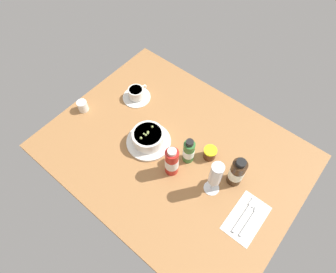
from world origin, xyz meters
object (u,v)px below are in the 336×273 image
Objects in this scene: creamer_jug at (83,106)px; jam_jar at (210,153)px; porridge_bowl at (148,138)px; wine_glass at (216,175)px; cutlery_setting at (247,217)px; sauce_bottle_red at (172,162)px; coffee_cup at (136,94)px; sauce_bottle_brown at (237,172)px; sauce_bottle_green at (189,151)px.

jam_jar is at bearing 15.68° from creamer_jug.
porridge_bowl is 1.04× the size of wine_glass.
cutlery_setting is 1.20× the size of sauce_bottle_red.
creamer_jug is at bearing -123.76° from coffee_cup.
jam_jar is at bearing 168.69° from sauce_bottle_brown.
creamer_jug is 77.63cm from sauce_bottle_brown.
coffee_cup and creamer_jug have the same top height.
sauce_bottle_brown is 26.02cm from sauce_bottle_red.
sauce_bottle_red is at bearing -150.66° from sauce_bottle_brown.
creamer_jug is (-14.63, -21.88, 0.21)cm from coffee_cup.
sauce_bottle_brown is (76.12, 14.53, 4.63)cm from creamer_jug.
sauce_bottle_red reaches higher than coffee_cup.
sauce_bottle_green is (1.99, 8.76, -1.29)cm from sauce_bottle_red.
porridge_bowl is at bearing 178.65° from cutlery_setting.
creamer_jug reaches higher than jam_jar.
cutlery_setting is 21.33cm from wine_glass.
sauce_bottle_green is (-33.26, 5.83, 6.08)cm from cutlery_setting.
porridge_bowl is at bearing 179.77° from wine_glass.
porridge_bowl is at bearing -155.51° from jam_jar.
sauce_bottle_brown is at bearing 142.03° from cutlery_setting.
wine_glass is at bearing -51.24° from jam_jar.
wine_glass is 1.18× the size of sauce_bottle_brown.
jam_jar is (47.27, -4.51, 0.23)cm from coffee_cup.
cutlery_setting is 1.02× the size of wine_glass.
sauce_bottle_red is at bearing -175.25° from cutlery_setting.
porridge_bowl is 3.51× the size of jam_jar.
sauce_bottle_green is at bearing -133.41° from jam_jar.
sauce_bottle_brown is 0.99× the size of sauce_bottle_red.
sauce_bottle_red is (-22.68, -12.75, 0.22)cm from sauce_bottle_brown.
wine_glass is at bearing 4.65° from creamer_jug.
creamer_jug is at bearing -169.20° from sauce_bottle_brown.
wine_glass is (-17.51, 1.08, 12.14)cm from cutlery_setting.
porridge_bowl is at bearing 166.02° from sauce_bottle_red.
jam_jar is (61.90, 17.37, 0.01)cm from creamer_jug.
sauce_bottle_brown reaches higher than sauce_bottle_green.
wine_glass is at bearing 12.74° from sauce_bottle_red.
porridge_bowl is 52.04cm from cutlery_setting.
cutlery_setting is at bearing -1.35° from porridge_bowl.
cutlery_setting is 1.42× the size of coffee_cup.
coffee_cup is 44.00cm from sauce_bottle_red.
sauce_bottle_brown reaches higher than cutlery_setting.
coffee_cup is (-22.15, 15.95, -1.01)cm from porridge_bowl.
sauce_bottle_red is at bearing -102.83° from sauce_bottle_green.
porridge_bowl is 1.01× the size of cutlery_setting.
sauce_bottle_red is at bearing -118.48° from jam_jar.
wine_glass reaches higher than porridge_bowl.
coffee_cup is 47.49cm from jam_jar.
sauce_bottle_red is 1.15× the size of sauce_bottle_green.
sauce_bottle_brown is (39.34, 8.60, 3.83)cm from porridge_bowl.
sauce_bottle_green reaches higher than cutlery_setting.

